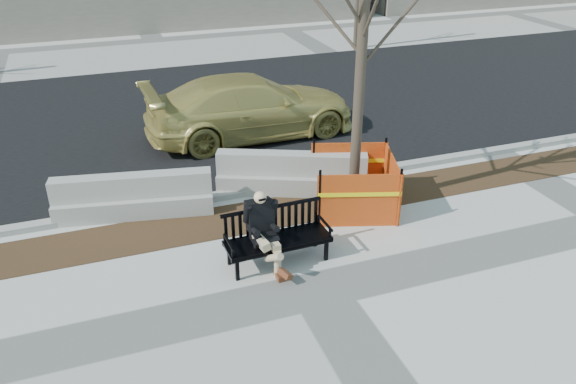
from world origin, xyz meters
name	(u,v)px	position (x,y,z in m)	size (l,w,h in m)	color
ground	(318,289)	(0.00, 0.00, 0.00)	(120.00, 120.00, 0.00)	beige
mulch_strip	(268,213)	(0.00, 2.60, 0.00)	(40.00, 1.20, 0.02)	#47301C
asphalt_street	(202,113)	(0.00, 8.80, 0.00)	(60.00, 10.40, 0.01)	black
curb	(254,190)	(0.00, 3.55, 0.06)	(60.00, 0.25, 0.12)	#9E9B93
bench	(278,262)	(-0.36, 0.95, 0.00)	(1.84, 0.66, 0.98)	black
seated_man	(263,263)	(-0.61, 0.99, 0.00)	(0.57, 0.95, 1.33)	black
tree_fence	(352,207)	(1.70, 2.28, 0.00)	(2.39, 2.39, 5.98)	#FF551C
sedan	(252,135)	(0.89, 6.70, 0.00)	(2.21, 5.43, 1.57)	tan
jersey_barrier_left	(136,214)	(-2.48, 3.47, 0.00)	(3.05, 0.61, 0.88)	#A5A29A
jersey_barrier_right	(292,191)	(0.77, 3.34, 0.00)	(3.14, 0.63, 0.90)	#A3A198
far_tree_right	(355,48)	(7.58, 14.35, 0.00)	(2.04, 2.04, 5.50)	#4A3F2F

